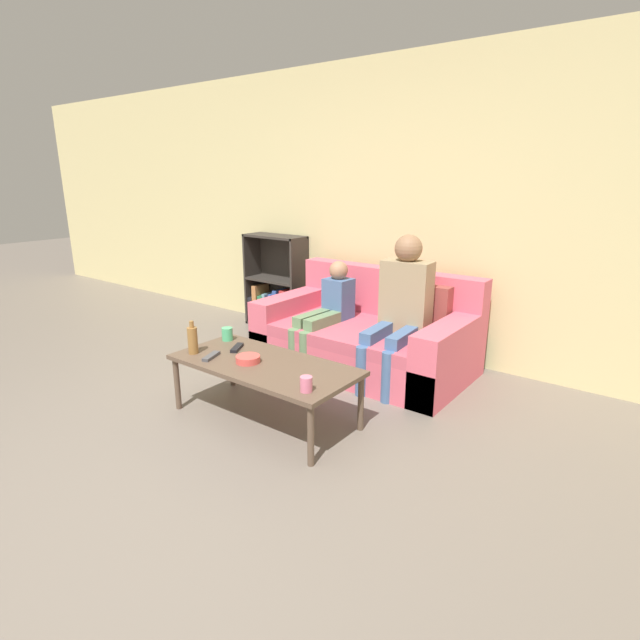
{
  "coord_description": "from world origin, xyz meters",
  "views": [
    {
      "loc": [
        2.22,
        -1.36,
        1.62
      ],
      "look_at": [
        0.06,
        1.48,
        0.57
      ],
      "focal_mm": 28.0,
      "sensor_mm": 36.0,
      "label": 1
    }
  ],
  "objects_px": {
    "person_adult": "(402,301)",
    "coffee_table": "(264,368)",
    "person_child": "(327,309)",
    "bottle": "(193,340)",
    "tv_remote_1": "(211,356)",
    "cup_far": "(227,334)",
    "snack_bowl": "(248,359)",
    "cup_near": "(306,384)",
    "couch": "(367,337)",
    "bookshelf": "(277,293)",
    "tv_remote_0": "(237,348)"
  },
  "relations": [
    {
      "from": "bookshelf",
      "to": "tv_remote_0",
      "type": "bearing_deg",
      "value": -56.38
    },
    {
      "from": "cup_far",
      "to": "snack_bowl",
      "type": "height_order",
      "value": "cup_far"
    },
    {
      "from": "cup_far",
      "to": "bottle",
      "type": "distance_m",
      "value": 0.34
    },
    {
      "from": "tv_remote_1",
      "to": "snack_bowl",
      "type": "bearing_deg",
      "value": 0.32
    },
    {
      "from": "bookshelf",
      "to": "cup_far",
      "type": "relative_size",
      "value": 10.22
    },
    {
      "from": "person_child",
      "to": "coffee_table",
      "type": "bearing_deg",
      "value": -72.67
    },
    {
      "from": "snack_bowl",
      "to": "bottle",
      "type": "relative_size",
      "value": 0.69
    },
    {
      "from": "cup_far",
      "to": "bottle",
      "type": "height_order",
      "value": "bottle"
    },
    {
      "from": "cup_far",
      "to": "snack_bowl",
      "type": "distance_m",
      "value": 0.51
    },
    {
      "from": "person_adult",
      "to": "cup_near",
      "type": "relative_size",
      "value": 12.96
    },
    {
      "from": "couch",
      "to": "snack_bowl",
      "type": "relative_size",
      "value": 10.9
    },
    {
      "from": "person_adult",
      "to": "coffee_table",
      "type": "bearing_deg",
      "value": -112.61
    },
    {
      "from": "person_child",
      "to": "tv_remote_0",
      "type": "height_order",
      "value": "person_child"
    },
    {
      "from": "cup_near",
      "to": "tv_remote_0",
      "type": "distance_m",
      "value": 0.88
    },
    {
      "from": "bookshelf",
      "to": "coffee_table",
      "type": "xyz_separation_m",
      "value": [
        1.41,
        -1.69,
        0.01
      ]
    },
    {
      "from": "person_adult",
      "to": "bottle",
      "type": "bearing_deg",
      "value": -128.42
    },
    {
      "from": "person_adult",
      "to": "tv_remote_1",
      "type": "height_order",
      "value": "person_adult"
    },
    {
      "from": "person_child",
      "to": "bottle",
      "type": "height_order",
      "value": "person_child"
    },
    {
      "from": "person_adult",
      "to": "tv_remote_0",
      "type": "distance_m",
      "value": 1.33
    },
    {
      "from": "cup_near",
      "to": "cup_far",
      "type": "bearing_deg",
      "value": 161.11
    },
    {
      "from": "coffee_table",
      "to": "tv_remote_1",
      "type": "xyz_separation_m",
      "value": [
        -0.35,
        -0.15,
        0.05
      ]
    },
    {
      "from": "person_child",
      "to": "cup_near",
      "type": "relative_size",
      "value": 9.9
    },
    {
      "from": "person_child",
      "to": "tv_remote_1",
      "type": "xyz_separation_m",
      "value": [
        -0.06,
        -1.25,
        -0.08
      ]
    },
    {
      "from": "cup_near",
      "to": "bottle",
      "type": "bearing_deg",
      "value": 178.96
    },
    {
      "from": "bookshelf",
      "to": "person_child",
      "type": "relative_size",
      "value": 1.11
    },
    {
      "from": "person_adult",
      "to": "cup_near",
      "type": "distance_m",
      "value": 1.37
    },
    {
      "from": "couch",
      "to": "cup_far",
      "type": "height_order",
      "value": "couch"
    },
    {
      "from": "person_adult",
      "to": "cup_far",
      "type": "bearing_deg",
      "value": -137.36
    },
    {
      "from": "snack_bowl",
      "to": "tv_remote_1",
      "type": "bearing_deg",
      "value": -160.43
    },
    {
      "from": "cup_far",
      "to": "couch",
      "type": "bearing_deg",
      "value": 61.85
    },
    {
      "from": "bookshelf",
      "to": "coffee_table",
      "type": "bearing_deg",
      "value": -50.19
    },
    {
      "from": "cup_far",
      "to": "person_child",
      "type": "bearing_deg",
      "value": 74.46
    },
    {
      "from": "tv_remote_1",
      "to": "snack_bowl",
      "type": "distance_m",
      "value": 0.28
    },
    {
      "from": "coffee_table",
      "to": "bottle",
      "type": "relative_size",
      "value": 5.46
    },
    {
      "from": "cup_far",
      "to": "snack_bowl",
      "type": "xyz_separation_m",
      "value": [
        0.45,
        -0.23,
        -0.03
      ]
    },
    {
      "from": "cup_near",
      "to": "bottle",
      "type": "relative_size",
      "value": 0.38
    },
    {
      "from": "couch",
      "to": "cup_far",
      "type": "xyz_separation_m",
      "value": [
        -0.57,
        -1.07,
        0.19
      ]
    },
    {
      "from": "coffee_table",
      "to": "tv_remote_0",
      "type": "xyz_separation_m",
      "value": [
        -0.34,
        0.08,
        0.05
      ]
    },
    {
      "from": "coffee_table",
      "to": "bottle",
      "type": "distance_m",
      "value": 0.56
    },
    {
      "from": "snack_bowl",
      "to": "coffee_table",
      "type": "bearing_deg",
      "value": 32.48
    },
    {
      "from": "person_adult",
      "to": "person_child",
      "type": "distance_m",
      "value": 0.7
    },
    {
      "from": "bottle",
      "to": "tv_remote_1",
      "type": "bearing_deg",
      "value": 4.83
    },
    {
      "from": "bookshelf",
      "to": "tv_remote_0",
      "type": "xyz_separation_m",
      "value": [
        1.07,
        -1.61,
        0.06
      ]
    },
    {
      "from": "cup_far",
      "to": "tv_remote_1",
      "type": "relative_size",
      "value": 0.55
    },
    {
      "from": "person_adult",
      "to": "bookshelf",
      "type": "bearing_deg",
      "value": 159.75
    },
    {
      "from": "couch",
      "to": "tv_remote_1",
      "type": "height_order",
      "value": "couch"
    },
    {
      "from": "person_adult",
      "to": "bottle",
      "type": "height_order",
      "value": "person_adult"
    },
    {
      "from": "couch",
      "to": "person_adult",
      "type": "xyz_separation_m",
      "value": [
        0.36,
        -0.09,
        0.4
      ]
    },
    {
      "from": "cup_near",
      "to": "person_child",
      "type": "bearing_deg",
      "value": 121.82
    },
    {
      "from": "tv_remote_0",
      "to": "person_child",
      "type": "bearing_deg",
      "value": 58.68
    }
  ]
}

